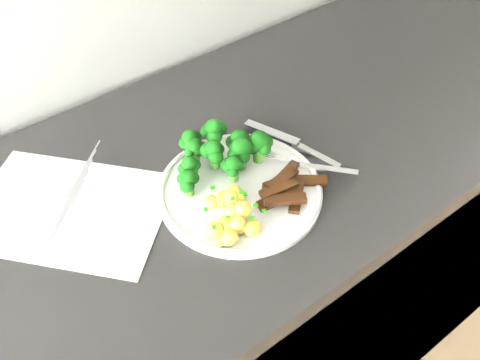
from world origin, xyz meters
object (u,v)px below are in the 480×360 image
at_px(broccoli, 221,150).
at_px(potatoes, 234,216).
at_px(knife, 304,149).
at_px(fork, 308,165).
at_px(counter, 212,314).
at_px(recipe_paper, 68,209).
at_px(beef_strips, 286,187).
at_px(plate, 240,189).

bearing_deg(broccoli, potatoes, -117.59).
relative_size(potatoes, knife, 0.55).
height_order(broccoli, potatoes, broccoli).
xyz_separation_m(potatoes, fork, (0.17, 0.02, -0.01)).
distance_m(counter, recipe_paper, 0.50).
relative_size(recipe_paper, broccoli, 2.04).
height_order(potatoes, knife, potatoes).
distance_m(beef_strips, fork, 0.07).
bearing_deg(counter, recipe_paper, 161.20).
bearing_deg(fork, recipe_paper, 155.04).
height_order(plate, beef_strips, beef_strips).
distance_m(plate, knife, 0.15).
distance_m(recipe_paper, plate, 0.28).
relative_size(recipe_paper, beef_strips, 2.84).
xyz_separation_m(plate, broccoli, (0.01, 0.06, 0.04)).
bearing_deg(potatoes, broccoli, 62.41).
distance_m(recipe_paper, potatoes, 0.27).
bearing_deg(plate, knife, 3.44).
bearing_deg(broccoli, beef_strips, -66.62).
relative_size(counter, broccoli, 13.13).
bearing_deg(recipe_paper, beef_strips, -32.10).
height_order(recipe_paper, potatoes, potatoes).
height_order(plate, fork, fork).
bearing_deg(plate, recipe_paper, 150.41).
height_order(beef_strips, knife, beef_strips).
distance_m(recipe_paper, fork, 0.40).
xyz_separation_m(counter, beef_strips, (0.09, -0.11, 0.47)).
xyz_separation_m(counter, plate, (0.03, -0.07, 0.46)).
height_order(counter, beef_strips, beef_strips).
relative_size(counter, potatoes, 22.72).
xyz_separation_m(counter, fork, (0.15, -0.10, 0.47)).
distance_m(potatoes, knife, 0.21).
bearing_deg(plate, counter, 115.65).
distance_m(potatoes, fork, 0.17).
height_order(counter, broccoli, broccoli).
relative_size(recipe_paper, plate, 1.38).
distance_m(recipe_paper, knife, 0.41).
bearing_deg(broccoli, counter, 174.68).
distance_m(broccoli, fork, 0.15).
height_order(broccoli, knife, broccoli).
relative_size(recipe_paper, knife, 1.95).
bearing_deg(broccoli, plate, -97.22).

